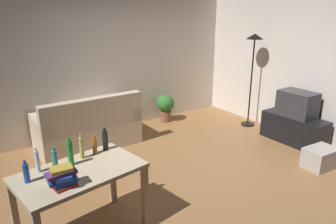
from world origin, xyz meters
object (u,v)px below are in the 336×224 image
at_px(couch, 89,129).
at_px(tv_stand, 294,129).
at_px(bottle_clear, 37,161).
at_px(bottle_tall, 55,158).
at_px(book_stack, 62,178).
at_px(potted_plant, 165,106).
at_px(bottle_dark, 105,140).
at_px(bottle_squat, 82,148).
at_px(bottle_green, 70,153).
at_px(bottle_amber, 95,145).
at_px(desk, 80,180).
at_px(storage_box, 320,158).
at_px(bottle_blue, 26,173).
at_px(torchiere_lamp, 253,55).
at_px(tv, 297,104).

distance_m(couch, tv_stand, 3.56).
xyz_separation_m(bottle_clear, bottle_tall, (0.16, 0.00, -0.02)).
distance_m(bottle_tall, book_stack, 0.42).
distance_m(couch, potted_plant, 1.81).
bearing_deg(bottle_dark, bottle_squat, -168.57).
bearing_deg(bottle_green, bottle_clear, 172.68).
height_order(tv_stand, bottle_green, bottle_green).
bearing_deg(bottle_amber, potted_plant, 41.94).
distance_m(desk, book_stack, 0.37).
xyz_separation_m(bottle_clear, bottle_green, (0.31, -0.04, 0.02)).
xyz_separation_m(bottle_squat, bottle_amber, (0.15, 0.03, -0.03)).
bearing_deg(potted_plant, couch, -170.08).
relative_size(bottle_squat, bottle_amber, 1.26).
xyz_separation_m(bottle_tall, book_stack, (-0.05, -0.41, 0.00)).
bearing_deg(tv_stand, bottle_tall, 90.57).
height_order(tv_stand, storage_box, tv_stand).
height_order(bottle_blue, bottle_squat, bottle_squat).
relative_size(bottle_tall, book_stack, 0.84).
bearing_deg(bottle_squat, bottle_blue, -162.57).
bearing_deg(potted_plant, bottle_dark, -136.72).
height_order(bottle_tall, bottle_amber, bottle_tall).
xyz_separation_m(tv_stand, torchiere_lamp, (0.00, 1.04, 1.17)).
height_order(couch, desk, couch).
bearing_deg(tv, couch, 58.35).
relative_size(couch, bottle_blue, 7.51).
height_order(bottle_squat, book_stack, bottle_squat).
relative_size(couch, bottle_squat, 6.06).
distance_m(potted_plant, bottle_tall, 3.64).
distance_m(bottle_clear, bottle_dark, 0.75).
distance_m(tv_stand, bottle_squat, 3.84).
height_order(storage_box, bottle_clear, bottle_clear).
height_order(tv_stand, torchiere_lamp, torchiere_lamp).
relative_size(torchiere_lamp, bottle_blue, 8.17).
bearing_deg(desk, book_stack, -143.82).
distance_m(storage_box, bottle_green, 3.60).
distance_m(bottle_clear, book_stack, 0.42).
xyz_separation_m(bottle_squat, book_stack, (-0.34, -0.45, -0.03)).
xyz_separation_m(bottle_blue, bottle_clear, (0.13, 0.14, 0.02)).
distance_m(storage_box, bottle_squat, 3.47).
bearing_deg(bottle_dark, potted_plant, 43.28).
xyz_separation_m(bottle_green, bottle_amber, (0.30, 0.12, -0.04)).
bearing_deg(bottle_dark, bottle_amber, -169.38).
bearing_deg(couch, bottle_tall, 61.14).
height_order(bottle_blue, bottle_amber, bottle_blue).
bearing_deg(storage_box, bottle_blue, 171.06).
relative_size(tv, storage_box, 1.25).
bearing_deg(bottle_dark, bottle_blue, -164.53).
relative_size(bottle_blue, bottle_green, 0.75).
relative_size(tv, bottle_squat, 2.19).
relative_size(potted_plant, book_stack, 2.15).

